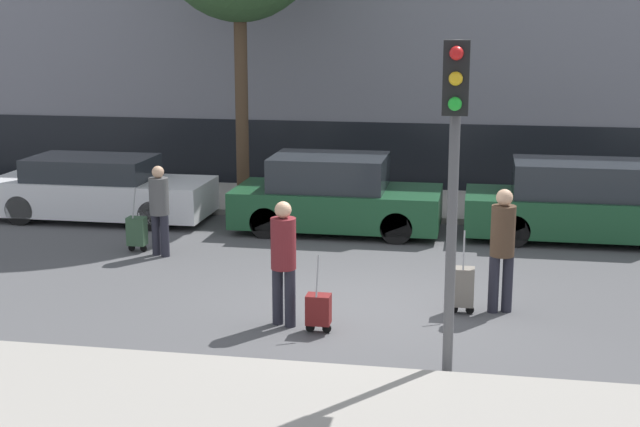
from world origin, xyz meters
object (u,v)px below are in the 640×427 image
Objects in this scene: parked_car_2 at (590,204)px; trolley_right at (463,287)px; pedestrian_center at (283,256)px; pedestrian_right at (502,243)px; traffic_light at (454,143)px; trolley_center at (318,309)px; parked_bicycle at (621,194)px; pedestrian_left at (159,206)px; parked_car_0 at (99,190)px; parked_car_1 at (335,196)px; trolley_left at (137,231)px.

parked_car_2 reaches higher than trolley_right.
parked_car_2 is at bearing 64.76° from trolley_right.
pedestrian_right is at bearing -138.05° from pedestrian_center.
parked_car_2 is 7.69m from traffic_light.
pedestrian_center is 1.62× the size of trolley_center.
traffic_light reaches higher than parked_car_2.
parked_bicycle is (0.87, 2.15, -0.19)m from parked_car_2.
trolley_right is (1.86, 1.12, 0.07)m from trolley_center.
trolley_center is at bearing -124.94° from parked_car_2.
pedestrian_right is 3.09m from traffic_light.
pedestrian_center is 3.09m from pedestrian_right.
trolley_center is at bearing -23.24° from pedestrian_left.
parked_car_2 is at bearing 39.51° from pedestrian_left.
parked_car_0 is 4.94m from parked_car_1.
trolley_center is at bearing 179.93° from pedestrian_center.
parked_car_0 is at bearing 147.80° from trolley_right.
parked_car_2 is 4.86m from pedestrian_right.
trolley_center is 2.79m from pedestrian_right.
pedestrian_left is 6.15m from pedestrian_right.
parked_bicycle is (8.88, 4.46, 0.12)m from trolley_left.
pedestrian_center is (-4.59, -5.63, 0.29)m from parked_car_2.
trolley_left is 5.28m from trolley_center.
pedestrian_left is (2.24, -2.52, 0.28)m from parked_car_0.
pedestrian_center is at bearing -87.87° from parked_car_1.
trolley_left is 6.73m from pedestrian_right.
trolley_right is at bearing -115.24° from parked_car_2.
trolley_left is (-0.51, 0.20, -0.53)m from pedestrian_left.
parked_car_0 reaches higher than trolley_center.
trolley_right is at bearing 87.08° from traffic_light.
trolley_center is 2.17m from trolley_right.
parked_car_1 is (4.94, -0.13, 0.06)m from parked_car_0.
parked_car_2 is 2.94× the size of pedestrian_left.
parked_car_2 is 2.33m from parked_bicycle.
parked_car_1 reaches higher than parked_bicycle.
pedestrian_right is at bearing -110.98° from parked_bicycle.
trolley_left is 4.81m from pedestrian_center.
pedestrian_left is 4.81m from trolley_center.
parked_car_1 is at bearing -1.52° from parked_car_0.
pedestrian_left is 9.58m from parked_bicycle.
pedestrian_center reaches higher than parked_bicycle.
pedestrian_center reaches higher than pedestrian_left.
parked_car_2 is at bearing 1.35° from parked_car_1.
pedestrian_center is at bearing -125.05° from parked_bicycle.
pedestrian_right is (2.38, 1.29, 0.69)m from trolley_center.
parked_bicycle is at bearing 50.13° from pedestrian_left.
traffic_light is (5.15, -4.52, 1.85)m from pedestrian_left.
pedestrian_center reaches higher than trolley_right.
parked_car_0 is 3.75× the size of trolley_right.
parked_car_0 is 4.26× the size of trolley_center.
parked_car_2 is 4.02× the size of trolley_left.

